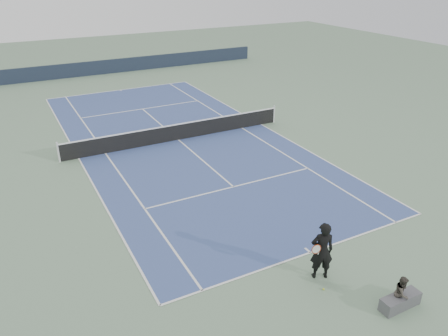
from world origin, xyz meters
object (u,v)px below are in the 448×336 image
spectator_bench (401,297)px  tennis_ball (324,289)px  tennis_net (178,132)px  tennis_player (322,251)px

spectator_bench → tennis_ball: bearing=132.7°
spectator_bench → tennis_net: bearing=92.5°
tennis_net → tennis_ball: size_ratio=201.82×
tennis_player → tennis_ball: size_ratio=31.26×
tennis_net → tennis_ball: tennis_net is taller
tennis_ball → spectator_bench: spectator_bench is taller
tennis_net → tennis_player: tennis_player is taller
tennis_player → tennis_ball: (-0.29, -0.57, -0.97)m
tennis_net → spectator_bench: (0.66, -15.17, -0.13)m
tennis_player → spectator_bench: 2.55m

